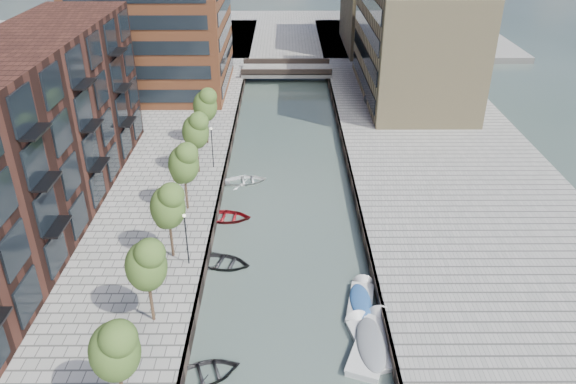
{
  "coord_description": "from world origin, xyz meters",
  "views": [
    {
      "loc": [
        -0.21,
        -9.27,
        24.8
      ],
      "look_at": [
        0.0,
        30.18,
        3.5
      ],
      "focal_mm": 35.0,
      "sensor_mm": 36.0,
      "label": 1
    }
  ],
  "objects_px": {
    "motorboat_3": "(361,300)",
    "tree_3": "(168,205)",
    "tree_2": "(146,263)",
    "car": "(376,101)",
    "sloop_2": "(226,219)",
    "tree_5": "(195,130)",
    "bridge": "(287,70)",
    "sloop_1": "(205,376)",
    "tree_6": "(205,104)",
    "motorboat_1": "(373,341)",
    "motorboat_4": "(368,341)",
    "tree_1": "(114,348)",
    "sloop_3": "(246,182)",
    "sloop_4": "(223,265)",
    "tree_4": "(183,162)"
  },
  "relations": [
    {
      "from": "motorboat_4",
      "to": "car",
      "type": "height_order",
      "value": "car"
    },
    {
      "from": "tree_6",
      "to": "sloop_1",
      "type": "xyz_separation_m",
      "value": [
        3.64,
        -31.79,
        -5.31
      ]
    },
    {
      "from": "sloop_1",
      "to": "car",
      "type": "bearing_deg",
      "value": -40.15
    },
    {
      "from": "tree_3",
      "to": "tree_5",
      "type": "distance_m",
      "value": 14.0
    },
    {
      "from": "tree_6",
      "to": "car",
      "type": "distance_m",
      "value": 22.8
    },
    {
      "from": "sloop_1",
      "to": "motorboat_4",
      "type": "xyz_separation_m",
      "value": [
        9.75,
        2.67,
        0.19
      ]
    },
    {
      "from": "tree_3",
      "to": "motorboat_4",
      "type": "distance_m",
      "value": 16.48
    },
    {
      "from": "sloop_1",
      "to": "motorboat_4",
      "type": "distance_m",
      "value": 10.11
    },
    {
      "from": "bridge",
      "to": "sloop_2",
      "type": "height_order",
      "value": "bridge"
    },
    {
      "from": "sloop_1",
      "to": "sloop_2",
      "type": "distance_m",
      "value": 17.6
    },
    {
      "from": "bridge",
      "to": "tree_6",
      "type": "height_order",
      "value": "tree_6"
    },
    {
      "from": "tree_1",
      "to": "sloop_4",
      "type": "height_order",
      "value": "tree_1"
    },
    {
      "from": "tree_2",
      "to": "car",
      "type": "relative_size",
      "value": 1.46
    },
    {
      "from": "sloop_2",
      "to": "motorboat_3",
      "type": "bearing_deg",
      "value": -132.58
    },
    {
      "from": "tree_5",
      "to": "motorboat_1",
      "type": "height_order",
      "value": "tree_5"
    },
    {
      "from": "car",
      "to": "tree_4",
      "type": "bearing_deg",
      "value": -147.26
    },
    {
      "from": "car",
      "to": "bridge",
      "type": "bearing_deg",
      "value": 107.26
    },
    {
      "from": "bridge",
      "to": "sloop_2",
      "type": "distance_m",
      "value": 40.56
    },
    {
      "from": "sloop_3",
      "to": "motorboat_1",
      "type": "height_order",
      "value": "motorboat_1"
    },
    {
      "from": "bridge",
      "to": "car",
      "type": "xyz_separation_m",
      "value": [
        11.05,
        -14.83,
        0.3
      ]
    },
    {
      "from": "sloop_1",
      "to": "sloop_3",
      "type": "xyz_separation_m",
      "value": [
        0.86,
        24.42,
        0.0
      ]
    },
    {
      "from": "tree_4",
      "to": "sloop_1",
      "type": "distance_m",
      "value": 18.92
    },
    {
      "from": "sloop_2",
      "to": "car",
      "type": "distance_m",
      "value": 30.2
    },
    {
      "from": "motorboat_3",
      "to": "tree_6",
      "type": "bearing_deg",
      "value": 118.1
    },
    {
      "from": "bridge",
      "to": "sloop_4",
      "type": "xyz_separation_m",
      "value": [
        -4.91,
        -46.84,
        -1.39
      ]
    },
    {
      "from": "tree_2",
      "to": "sloop_3",
      "type": "xyz_separation_m",
      "value": [
        4.5,
        20.64,
        -5.31
      ]
    },
    {
      "from": "sloop_3",
      "to": "tree_6",
      "type": "bearing_deg",
      "value": 20.78
    },
    {
      "from": "sloop_1",
      "to": "sloop_4",
      "type": "relative_size",
      "value": 1.0
    },
    {
      "from": "motorboat_4",
      "to": "car",
      "type": "xyz_separation_m",
      "value": [
        6.16,
        40.29,
        1.5
      ]
    },
    {
      "from": "motorboat_4",
      "to": "car",
      "type": "distance_m",
      "value": 40.79
    },
    {
      "from": "motorboat_1",
      "to": "car",
      "type": "relative_size",
      "value": 1.49
    },
    {
      "from": "tree_2",
      "to": "motorboat_1",
      "type": "height_order",
      "value": "tree_2"
    },
    {
      "from": "sloop_2",
      "to": "sloop_4",
      "type": "relative_size",
      "value": 1.01
    },
    {
      "from": "tree_1",
      "to": "tree_6",
      "type": "bearing_deg",
      "value": 90.0
    },
    {
      "from": "tree_6",
      "to": "motorboat_1",
      "type": "bearing_deg",
      "value": -64.89
    },
    {
      "from": "motorboat_3",
      "to": "motorboat_4",
      "type": "bearing_deg",
      "value": -90.54
    },
    {
      "from": "motorboat_3",
      "to": "car",
      "type": "bearing_deg",
      "value": 80.43
    },
    {
      "from": "motorboat_3",
      "to": "car",
      "type": "distance_m",
      "value": 36.86
    },
    {
      "from": "tree_2",
      "to": "motorboat_1",
      "type": "relative_size",
      "value": 0.98
    },
    {
      "from": "sloop_2",
      "to": "sloop_3",
      "type": "distance_m",
      "value": 6.94
    },
    {
      "from": "tree_1",
      "to": "sloop_1",
      "type": "bearing_deg",
      "value": 41.45
    },
    {
      "from": "sloop_3",
      "to": "sloop_2",
      "type": "bearing_deg",
      "value": 158.91
    },
    {
      "from": "tree_5",
      "to": "sloop_2",
      "type": "height_order",
      "value": "tree_5"
    },
    {
      "from": "tree_5",
      "to": "bridge",
      "type": "bearing_deg",
      "value": 75.56
    },
    {
      "from": "tree_1",
      "to": "tree_2",
      "type": "height_order",
      "value": "same"
    },
    {
      "from": "motorboat_1",
      "to": "motorboat_3",
      "type": "bearing_deg",
      "value": 93.73
    },
    {
      "from": "motorboat_3",
      "to": "tree_3",
      "type": "bearing_deg",
      "value": 162.83
    },
    {
      "from": "tree_1",
      "to": "sloop_3",
      "type": "height_order",
      "value": "tree_1"
    },
    {
      "from": "motorboat_1",
      "to": "motorboat_4",
      "type": "bearing_deg",
      "value": 162.41
    },
    {
      "from": "sloop_2",
      "to": "motorboat_1",
      "type": "relative_size",
      "value": 0.71
    }
  ]
}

